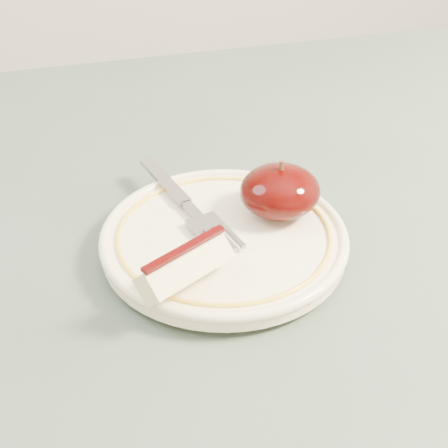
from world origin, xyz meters
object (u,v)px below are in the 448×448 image
object	(u,v)px
plate	(224,238)
apple_half	(280,191)
table	(268,307)
fork	(186,204)

from	to	relation	value
plate	apple_half	size ratio (longest dim) A/B	2.98
table	fork	xyz separation A→B (m)	(-0.07, 0.03, 0.11)
table	plate	distance (m)	0.11
plate	fork	size ratio (longest dim) A/B	1.24
table	fork	bearing A→B (deg)	154.99
table	apple_half	bearing A→B (deg)	36.38
table	apple_half	xyz separation A→B (m)	(0.01, 0.00, 0.13)
plate	fork	distance (m)	0.05
table	fork	size ratio (longest dim) A/B	5.47
table	apple_half	size ratio (longest dim) A/B	13.10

